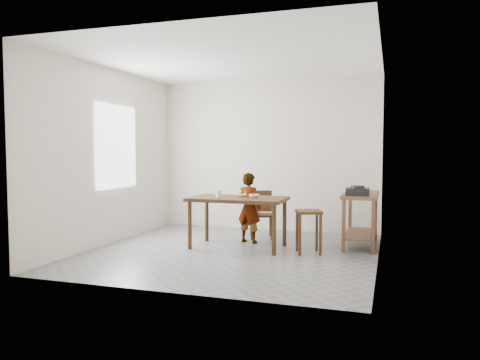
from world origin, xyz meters
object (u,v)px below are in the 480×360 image
(dining_table, at_px, (238,223))
(dining_chair, at_px, (261,215))
(child, at_px, (249,208))
(stool, at_px, (309,232))
(prep_counter, at_px, (361,220))

(dining_table, xyz_separation_m, dining_chair, (0.13, 0.83, 0.01))
(dining_table, height_order, child, child)
(child, xyz_separation_m, stool, (1.02, -0.47, -0.25))
(prep_counter, xyz_separation_m, child, (-1.68, -0.28, 0.15))
(dining_table, relative_size, child, 1.28)
(child, height_order, dining_chair, child)
(dining_table, relative_size, stool, 2.31)
(child, relative_size, stool, 1.81)
(prep_counter, relative_size, child, 1.09)
(prep_counter, relative_size, dining_chair, 1.55)
(child, bearing_deg, stool, 167.18)
(dining_table, xyz_separation_m, prep_counter, (1.72, 0.70, 0.03))
(dining_table, relative_size, dining_chair, 1.81)
(dining_table, distance_m, stool, 1.06)
(dining_table, distance_m, child, 0.45)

